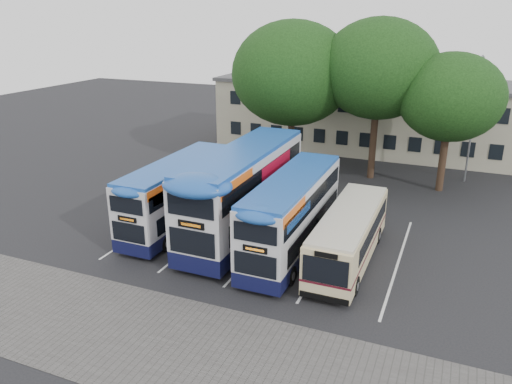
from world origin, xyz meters
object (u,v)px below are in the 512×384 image
at_px(tree_left, 293,73).
at_px(bus_dd_mid, 244,188).
at_px(bus_dd_right, 293,211).
at_px(bus_dd_left, 178,191).
at_px(lamp_post, 474,113).
at_px(tree_mid, 379,69).
at_px(bus_single, 349,233).
at_px(tree_right, 451,97).

xyz_separation_m(tree_left, bus_dd_mid, (1.53, -12.39, -4.83)).
bearing_deg(tree_left, bus_dd_right, -70.73).
bearing_deg(bus_dd_left, lamp_post, 45.06).
xyz_separation_m(tree_mid, bus_dd_left, (-8.58, -13.50, -5.87)).
xyz_separation_m(lamp_post, bus_dd_mid, (-11.32, -14.56, -2.41)).
relative_size(tree_left, bus_single, 1.27).
xyz_separation_m(tree_mid, bus_single, (1.45, -13.96, -6.52)).
height_order(tree_mid, bus_single, tree_mid).
xyz_separation_m(bus_dd_left, bus_single, (10.04, -0.46, -0.65)).
bearing_deg(tree_mid, bus_single, -84.05).
relative_size(lamp_post, tree_left, 0.80).
bearing_deg(lamp_post, bus_dd_left, -134.94).
relative_size(tree_right, bus_single, 1.06).
bearing_deg(tree_right, tree_left, 177.06).
xyz_separation_m(tree_right, bus_dd_right, (-6.47, -13.07, -4.26)).
height_order(lamp_post, bus_dd_right, lamp_post).
xyz_separation_m(lamp_post, bus_dd_right, (-8.08, -15.81, -2.84)).
height_order(tree_mid, tree_right, tree_mid).
bearing_deg(tree_right, bus_dd_right, -116.34).
height_order(bus_dd_left, bus_single, bus_dd_left).
height_order(lamp_post, bus_dd_mid, lamp_post).
distance_m(bus_dd_mid, bus_dd_right, 3.50).
height_order(tree_right, bus_dd_mid, tree_right).
height_order(tree_mid, bus_dd_mid, tree_mid).
bearing_deg(bus_single, tree_right, 74.71).
xyz_separation_m(tree_right, bus_dd_mid, (-9.72, -11.82, -3.83)).
distance_m(tree_left, bus_single, 16.67).
distance_m(lamp_post, bus_single, 16.88).
relative_size(tree_right, bus_dd_left, 1.00).
height_order(tree_left, bus_dd_mid, tree_left).
relative_size(lamp_post, bus_single, 1.01).
height_order(tree_left, bus_single, tree_left).
relative_size(tree_mid, bus_dd_left, 1.23).
relative_size(tree_mid, bus_dd_right, 1.18).
distance_m(tree_right, bus_single, 14.31).
relative_size(bus_dd_mid, bus_dd_right, 1.19).
xyz_separation_m(bus_dd_left, bus_dd_mid, (3.86, 0.66, 0.51)).
height_order(tree_right, bus_single, tree_right).
xyz_separation_m(lamp_post, tree_mid, (-6.60, -1.71, 2.95)).
bearing_deg(bus_dd_right, bus_dd_mid, 158.86).
distance_m(tree_left, bus_dd_mid, 13.39).
bearing_deg(tree_left, tree_mid, 4.10).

